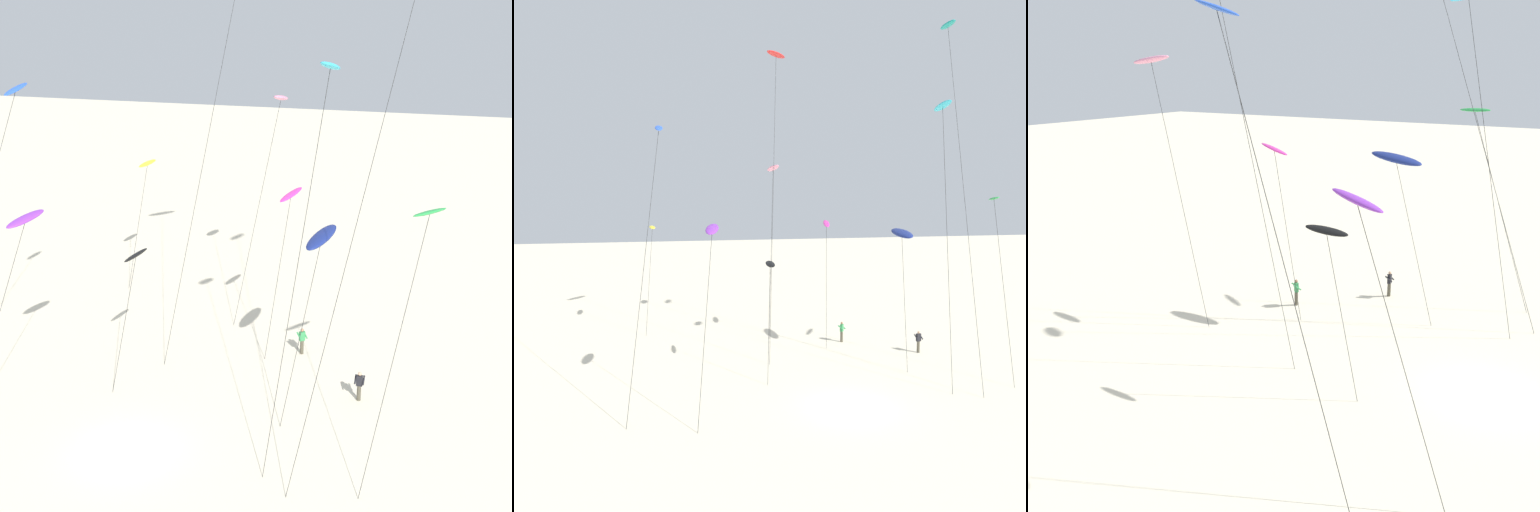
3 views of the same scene
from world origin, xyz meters
The scene contains 14 objects.
ground_plane centered at (0.00, 0.00, 0.00)m, with size 260.00×260.00×0.00m, color beige.
kite_purple centered at (-7.07, 3.28, 9.74)m, with size 2.14×5.47×10.22m.
kite_pink centered at (0.98, 19.79, 14.34)m, with size 2.06×5.97×14.80m.
kite_cyan centered at (8.11, 4.40, 17.21)m, with size 1.85×5.22×17.84m.
kite_navy centered at (7.19, 7.52, 9.11)m, with size 1.77×4.72×9.63m.
kite_magenta centered at (3.73, 13.45, 9.49)m, with size 1.35×3.42×9.98m.
kite_teal centered at (11.49, 9.17, 24.04)m, with size 4.06×11.21×24.69m.
kite_black centered at (-2.80, 6.64, 7.25)m, with size 1.06×3.20×7.58m.
kite_red centered at (0.07, 15.54, 22.93)m, with size 3.76×8.62×23.42m.
kite_yellow centered at (-9.76, 21.03, 9.05)m, with size 1.11×3.56×9.36m.
kite_blue centered at (-9.77, 6.71, 15.20)m, with size 2.56×7.46×16.15m.
kite_green centered at (12.56, 4.72, 11.39)m, with size 2.36×5.73×11.78m.
kite_flyer_nearest centered at (9.29, 8.35, 0.89)m, with size 0.57×0.55×1.67m.
kite_flyer_middle centered at (4.85, 12.63, 0.89)m, with size 0.73×0.73×1.67m.
Camera 2 is at (-11.26, -24.92, 11.21)m, focal length 35.55 mm.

